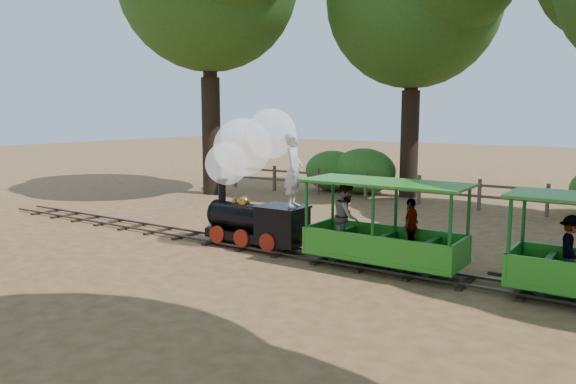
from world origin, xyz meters
The scene contains 7 objects.
ground centered at (0.00, 0.00, 0.00)m, with size 90.00×90.00×0.00m, color #A17245.
track centered at (0.00, 0.00, 0.07)m, with size 22.00×1.00×0.10m.
locomotive centered at (-2.01, 0.07, 1.82)m, with size 2.90×1.34×3.27m.
carriage_front centered at (1.19, 0.01, 0.78)m, with size 3.22×1.37×1.68m.
fence centered at (0.00, 8.00, 0.58)m, with size 18.10×0.10×1.00m.
shrub_west centered at (-5.09, 9.30, 0.80)m, with size 2.31×1.78×1.60m, color #2D6B1E.
shrub_mid_w centered at (-3.72, 9.30, 0.87)m, with size 2.51×1.93×1.74m, color #2D6B1E.
Camera 1 is at (5.84, -10.00, 3.11)m, focal length 35.00 mm.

